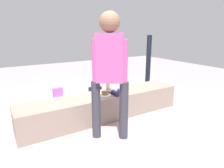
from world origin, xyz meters
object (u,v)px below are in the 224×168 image
(child_seated, at_px, (114,80))
(cake_plate, at_px, (105,94))
(cake_box_white, at_px, (22,114))
(handbag_black_leather, at_px, (95,92))
(gift_bag, at_px, (58,95))
(adult_standing, at_px, (110,66))
(water_bottle_near_gift, at_px, (85,96))
(water_bottle_far_side, at_px, (48,114))

(child_seated, bearing_deg, cake_plate, -169.50)
(cake_box_white, distance_m, handbag_black_leather, 1.57)
(child_seated, relative_size, gift_bag, 1.38)
(adult_standing, distance_m, water_bottle_near_gift, 1.81)
(gift_bag, bearing_deg, cake_plate, -67.95)
(water_bottle_far_side, bearing_deg, child_seated, -23.49)
(child_seated, xyz_separation_m, cake_box_white, (-1.38, 0.68, -0.55))
(adult_standing, relative_size, handbag_black_leather, 5.01)
(child_seated, bearing_deg, gift_bag, 121.52)
(cake_plate, relative_size, water_bottle_far_side, 1.19)
(adult_standing, height_order, gift_bag, adult_standing)
(cake_plate, distance_m, water_bottle_far_side, 1.01)
(water_bottle_near_gift, distance_m, handbag_black_leather, 0.30)
(gift_bag, relative_size, cake_box_white, 1.16)
(gift_bag, bearing_deg, water_bottle_near_gift, -14.00)
(child_seated, height_order, adult_standing, adult_standing)
(water_bottle_near_gift, bearing_deg, water_bottle_far_side, -150.55)
(cake_plate, xyz_separation_m, handbag_black_leather, (0.35, 1.06, -0.30))
(handbag_black_leather, bearing_deg, child_seated, -98.08)
(water_bottle_near_gift, relative_size, water_bottle_far_side, 0.97)
(cake_box_white, bearing_deg, handbag_black_leather, 12.39)
(cake_plate, distance_m, cake_box_white, 1.43)
(cake_plate, relative_size, handbag_black_leather, 0.69)
(gift_bag, distance_m, handbag_black_leather, 0.81)
(water_bottle_near_gift, distance_m, water_bottle_far_side, 1.01)
(child_seated, relative_size, cake_box_white, 1.59)
(gift_bag, xyz_separation_m, water_bottle_far_side, (-0.37, -0.63, -0.07))
(child_seated, xyz_separation_m, water_bottle_near_gift, (-0.14, 0.94, -0.53))
(adult_standing, distance_m, handbag_black_leather, 1.92)
(adult_standing, distance_m, gift_bag, 1.87)
(child_seated, xyz_separation_m, adult_standing, (-0.44, -0.59, 0.37))
(child_seated, distance_m, handbag_black_leather, 1.14)
(child_seated, relative_size, adult_standing, 0.30)
(child_seated, xyz_separation_m, water_bottle_far_side, (-1.02, 0.45, -0.53))
(cake_box_white, bearing_deg, gift_bag, 28.11)
(water_bottle_far_side, bearing_deg, handbag_black_leather, 26.20)
(child_seated, bearing_deg, adult_standing, -126.50)
(adult_standing, relative_size, cake_box_white, 5.40)
(child_seated, height_order, cake_box_white, child_seated)
(cake_plate, xyz_separation_m, water_bottle_far_side, (-0.82, 0.48, -0.34))
(adult_standing, distance_m, cake_box_white, 1.84)
(cake_plate, distance_m, gift_bag, 1.23)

